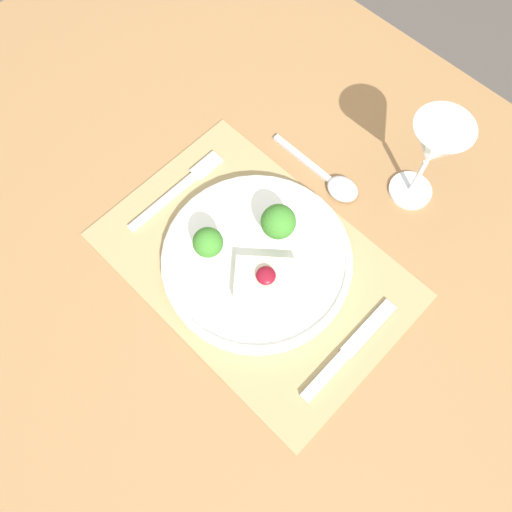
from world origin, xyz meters
TOP-DOWN VIEW (x-y plane):
  - ground_plane at (0.00, 0.00)m, footprint 8.00×8.00m
  - dining_table at (0.00, 0.00)m, footprint 1.49×1.07m
  - placemat at (0.00, 0.00)m, footprint 0.46×0.31m
  - dinner_plate at (-0.00, 0.01)m, footprint 0.29×0.29m
  - fork at (-0.18, 0.01)m, footprint 0.02×0.19m
  - knife at (0.19, -0.01)m, footprint 0.02×0.19m
  - spoon at (-0.01, 0.19)m, footprint 0.18×0.04m
  - wine_glass_near at (0.09, 0.27)m, footprint 0.09×0.09m

SIDE VIEW (x-z plane):
  - ground_plane at x=0.00m, z-range 0.00..0.00m
  - dining_table at x=0.00m, z-range 0.29..1.02m
  - placemat at x=0.00m, z-range 0.73..0.73m
  - fork at x=-0.18m, z-range 0.73..0.74m
  - knife at x=0.19m, z-range 0.73..0.74m
  - spoon at x=-0.01m, z-range 0.73..0.75m
  - dinner_plate at x=0.00m, z-range 0.71..0.79m
  - wine_glass_near at x=0.09m, z-range 0.77..0.93m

